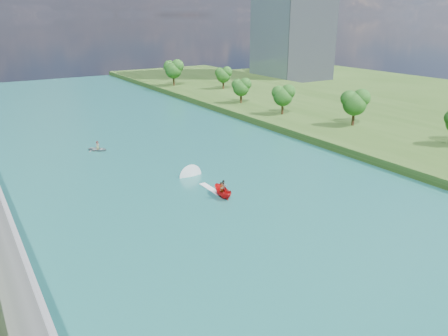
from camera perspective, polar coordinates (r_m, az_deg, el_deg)
ground at (r=48.19m, az=6.69°, el=-8.69°), size 260.00×260.00×0.00m
river_water at (r=63.50m, az=-4.59°, el=-1.46°), size 55.00×240.00×0.10m
berm_east at (r=95.60m, az=22.75°, el=4.65°), size 44.00×240.00×1.50m
trees_east at (r=93.90m, az=13.26°, el=8.74°), size 16.84×135.02×11.56m
motorboat at (r=58.47m, az=-1.12°, el=-2.56°), size 3.60×18.74×2.21m
raft at (r=79.50m, az=-16.15°, el=2.47°), size 4.02×4.05×1.70m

